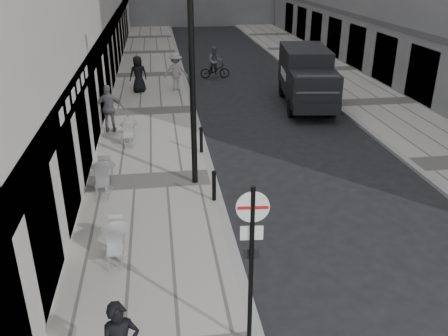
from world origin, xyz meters
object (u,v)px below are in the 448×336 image
Objects in this scene: sign_post at (252,248)px; lamppost at (192,62)px; panel_van at (306,75)px; cyclist at (215,66)px.

lamppost is (-0.40, 7.02, 1.75)m from sign_post.
panel_van is 7.32m from cyclist.
panel_van is 3.14× the size of cyclist.
cyclist is at bearing 89.60° from sign_post.
sign_post reaches higher than cyclist.
lamppost is at bearing -118.65° from panel_van.
panel_van is (5.74, 15.32, -0.68)m from sign_post.
cyclist is (2.46, 14.58, -3.21)m from lamppost.
lamppost is 1.16× the size of panel_van.
cyclist is at bearing 128.27° from panel_van.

